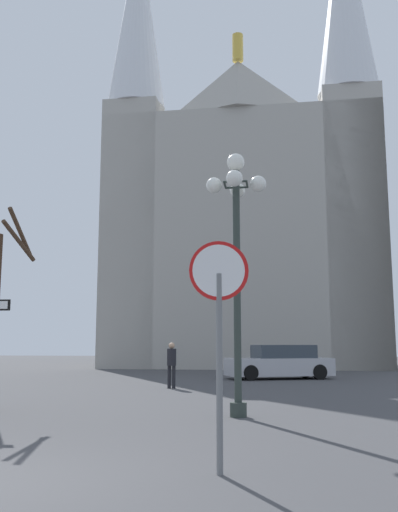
# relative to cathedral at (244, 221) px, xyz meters

# --- Properties ---
(cathedral) EXTENTS (17.71, 11.68, 31.41)m
(cathedral) POSITION_rel_cathedral_xyz_m (0.00, 0.00, 0.00)
(cathedral) COLOR #ADA89E
(cathedral) RESTS_ON ground
(stop_sign) EXTENTS (0.74, 0.18, 2.83)m
(stop_sign) POSITION_rel_cathedral_xyz_m (1.22, -30.64, -7.80)
(stop_sign) COLOR slate
(stop_sign) RESTS_ON ground
(street_lamp) EXTENTS (1.36, 1.36, 5.81)m
(street_lamp) POSITION_rel_cathedral_xyz_m (1.10, -25.34, -5.80)
(street_lamp) COLOR #2D3833
(street_lamp) RESTS_ON ground
(parked_car_near_silver) EXTENTS (4.84, 3.18, 1.46)m
(parked_car_near_silver) POSITION_rel_cathedral_xyz_m (2.11, -12.47, -9.09)
(parked_car_near_silver) COLOR #B7B7BC
(parked_car_near_silver) RESTS_ON ground
(pedestrian_walking) EXTENTS (0.32, 0.32, 1.56)m
(pedestrian_walking) POSITION_rel_cathedral_xyz_m (-1.65, -18.13, -8.84)
(pedestrian_walking) COLOR black
(pedestrian_walking) RESTS_ON ground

